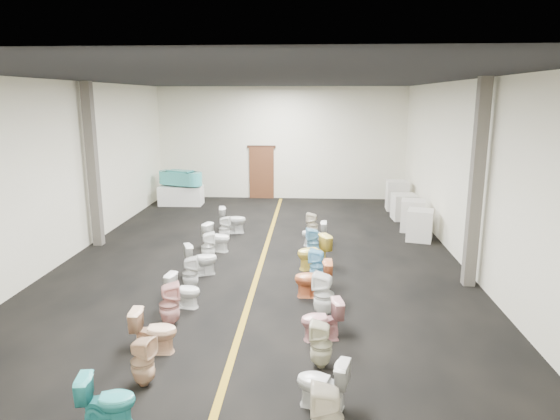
# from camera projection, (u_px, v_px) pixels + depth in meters

# --- Properties ---
(floor) EXTENTS (16.00, 16.00, 0.00)m
(floor) POSITION_uv_depth(u_px,v_px,m) (262.00, 259.00, 12.88)
(floor) COLOR black
(floor) RESTS_ON ground
(ceiling) EXTENTS (16.00, 16.00, 0.00)m
(ceiling) POSITION_uv_depth(u_px,v_px,m) (261.00, 79.00, 11.88)
(ceiling) COLOR black
(ceiling) RESTS_ON ground
(wall_back) EXTENTS (10.00, 0.00, 10.00)m
(wall_back) POSITION_uv_depth(u_px,v_px,m) (281.00, 143.00, 20.17)
(wall_back) COLOR silver
(wall_back) RESTS_ON ground
(wall_front) EXTENTS (10.00, 0.00, 10.00)m
(wall_front) POSITION_uv_depth(u_px,v_px,m) (176.00, 301.00, 4.59)
(wall_front) COLOR silver
(wall_front) RESTS_ON ground
(wall_left) EXTENTS (0.00, 16.00, 16.00)m
(wall_left) POSITION_uv_depth(u_px,v_px,m) (66.00, 171.00, 12.69)
(wall_left) COLOR silver
(wall_left) RESTS_ON ground
(wall_right) EXTENTS (0.00, 16.00, 16.00)m
(wall_right) POSITION_uv_depth(u_px,v_px,m) (467.00, 175.00, 12.07)
(wall_right) COLOR silver
(wall_right) RESTS_ON ground
(aisle_stripe) EXTENTS (0.12, 15.60, 0.01)m
(aisle_stripe) POSITION_uv_depth(u_px,v_px,m) (262.00, 259.00, 12.88)
(aisle_stripe) COLOR #9B7516
(aisle_stripe) RESTS_ON floor
(back_door) EXTENTS (1.00, 0.10, 2.10)m
(back_door) POSITION_uv_depth(u_px,v_px,m) (262.00, 173.00, 20.42)
(back_door) COLOR #562D19
(back_door) RESTS_ON floor
(door_frame) EXTENTS (1.15, 0.08, 0.10)m
(door_frame) POSITION_uv_depth(u_px,v_px,m) (261.00, 147.00, 20.19)
(door_frame) COLOR #331C11
(door_frame) RESTS_ON back_door
(column_left) EXTENTS (0.25, 0.25, 4.50)m
(column_left) POSITION_uv_depth(u_px,v_px,m) (93.00, 166.00, 13.64)
(column_left) COLOR #59544C
(column_left) RESTS_ON floor
(column_right) EXTENTS (0.25, 0.25, 4.50)m
(column_right) POSITION_uv_depth(u_px,v_px,m) (476.00, 185.00, 10.63)
(column_right) COLOR #59544C
(column_right) RESTS_ON floor
(display_table) EXTENTS (1.66, 0.86, 0.73)m
(display_table) POSITION_uv_depth(u_px,v_px,m) (181.00, 195.00, 19.28)
(display_table) COLOR white
(display_table) RESTS_ON floor
(bathtub) EXTENTS (1.77, 1.10, 0.55)m
(bathtub) POSITION_uv_depth(u_px,v_px,m) (180.00, 177.00, 19.13)
(bathtub) COLOR #3DB2B2
(bathtub) RESTS_ON display_table
(appliance_crate_a) EXTENTS (0.87, 0.87, 0.91)m
(appliance_crate_a) POSITION_uv_depth(u_px,v_px,m) (420.00, 225.00, 14.46)
(appliance_crate_a) COLOR silver
(appliance_crate_a) RESTS_ON floor
(appliance_crate_b) EXTENTS (0.84, 0.84, 0.98)m
(appliance_crate_b) POSITION_uv_depth(u_px,v_px,m) (413.00, 216.00, 15.49)
(appliance_crate_b) COLOR silver
(appliance_crate_b) RESTS_ON floor
(appliance_crate_c) EXTENTS (0.81, 0.81, 0.86)m
(appliance_crate_c) POSITION_uv_depth(u_px,v_px,m) (404.00, 207.00, 16.95)
(appliance_crate_c) COLOR silver
(appliance_crate_c) RESTS_ON floor
(appliance_crate_d) EXTENTS (0.79, 0.79, 1.08)m
(appliance_crate_d) POSITION_uv_depth(u_px,v_px,m) (397.00, 195.00, 18.36)
(appliance_crate_d) COLOR silver
(appliance_crate_d) RESTS_ON floor
(toilet_left_0) EXTENTS (0.75, 0.50, 0.71)m
(toilet_left_0) POSITION_uv_depth(u_px,v_px,m) (107.00, 400.00, 6.28)
(toilet_left_0) COLOR teal
(toilet_left_0) RESTS_ON floor
(toilet_left_1) EXTENTS (0.41, 0.40, 0.75)m
(toilet_left_1) POSITION_uv_depth(u_px,v_px,m) (143.00, 362.00, 7.16)
(toilet_left_1) COLOR #DCAF8A
(toilet_left_1) RESTS_ON floor
(toilet_left_2) EXTENTS (0.76, 0.47, 0.75)m
(toilet_left_2) POSITION_uv_depth(u_px,v_px,m) (154.00, 331.00, 8.10)
(toilet_left_2) COLOR beige
(toilet_left_2) RESTS_ON floor
(toilet_left_3) EXTENTS (0.48, 0.47, 0.82)m
(toilet_left_3) POSITION_uv_depth(u_px,v_px,m) (169.00, 304.00, 9.05)
(toilet_left_3) COLOR #DF9F9A
(toilet_left_3) RESTS_ON floor
(toilet_left_4) EXTENTS (0.72, 0.48, 0.69)m
(toilet_left_4) POSITION_uv_depth(u_px,v_px,m) (184.00, 291.00, 9.87)
(toilet_left_4) COLOR white
(toilet_left_4) RESTS_ON floor
(toilet_left_5) EXTENTS (0.40, 0.39, 0.75)m
(toilet_left_5) POSITION_uv_depth(u_px,v_px,m) (190.00, 273.00, 10.74)
(toilet_left_5) COLOR silver
(toilet_left_5) RESTS_ON floor
(toilet_left_6) EXTENTS (0.86, 0.69, 0.77)m
(toilet_left_6) POSITION_uv_depth(u_px,v_px,m) (201.00, 259.00, 11.65)
(toilet_left_6) COLOR silver
(toilet_left_6) RESTS_ON floor
(toilet_left_7) EXTENTS (0.43, 0.42, 0.76)m
(toilet_left_7) POSITION_uv_depth(u_px,v_px,m) (208.00, 247.00, 12.63)
(toilet_left_7) COLOR white
(toilet_left_7) RESTS_ON floor
(toilet_left_8) EXTENTS (0.83, 0.63, 0.75)m
(toilet_left_8) POSITION_uv_depth(u_px,v_px,m) (217.00, 237.00, 13.48)
(toilet_left_8) COLOR white
(toilet_left_8) RESTS_ON floor
(toilet_left_9) EXTENTS (0.34, 0.33, 0.72)m
(toilet_left_9) POSITION_uv_depth(u_px,v_px,m) (224.00, 229.00, 14.45)
(toilet_left_9) COLOR white
(toilet_left_9) RESTS_ON floor
(toilet_left_10) EXTENTS (0.87, 0.58, 0.82)m
(toilet_left_10) POSITION_uv_depth(u_px,v_px,m) (233.00, 220.00, 15.26)
(toilet_left_10) COLOR silver
(toilet_left_10) RESTS_ON floor
(toilet_right_0) EXTENTS (0.40, 0.39, 0.86)m
(toilet_right_0) POSITION_uv_depth(u_px,v_px,m) (327.00, 419.00, 5.80)
(toilet_right_0) COLOR beige
(toilet_right_0) RESTS_ON floor
(toilet_right_1) EXTENTS (0.79, 0.58, 0.72)m
(toilet_right_1) POSITION_uv_depth(u_px,v_px,m) (322.00, 383.00, 6.65)
(toilet_right_1) COLOR silver
(toilet_right_1) RESTS_ON floor
(toilet_right_2) EXTENTS (0.38, 0.37, 0.75)m
(toilet_right_2) POSITION_uv_depth(u_px,v_px,m) (321.00, 345.00, 7.65)
(toilet_right_2) COLOR beige
(toilet_right_2) RESTS_ON floor
(toilet_right_3) EXTENTS (0.78, 0.54, 0.72)m
(toilet_right_3) POSITION_uv_depth(u_px,v_px,m) (322.00, 320.00, 8.52)
(toilet_right_3) COLOR #D38E91
(toilet_right_3) RESTS_ON floor
(toilet_right_4) EXTENTS (0.48, 0.47, 0.86)m
(toilet_right_4) POSITION_uv_depth(u_px,v_px,m) (324.00, 295.00, 9.44)
(toilet_right_4) COLOR white
(toilet_right_4) RESTS_ON floor
(toilet_right_5) EXTENTS (0.79, 0.46, 0.79)m
(toilet_right_5) POSITION_uv_depth(u_px,v_px,m) (313.00, 279.00, 10.36)
(toilet_right_5) COLOR #D86F3E
(toilet_right_5) RESTS_ON floor
(toilet_right_6) EXTENTS (0.43, 0.43, 0.79)m
(toilet_right_6) POSITION_uv_depth(u_px,v_px,m) (317.00, 266.00, 11.11)
(toilet_right_6) COLOR #7AC9F1
(toilet_right_6) RESTS_ON floor
(toilet_right_7) EXTENTS (0.93, 0.76, 0.83)m
(toilet_right_7) POSITION_uv_depth(u_px,v_px,m) (313.00, 252.00, 12.06)
(toilet_right_7) COLOR #F0D250
(toilet_right_7) RESTS_ON floor
(toilet_right_8) EXTENTS (0.41, 0.41, 0.79)m
(toilet_right_8) POSITION_uv_depth(u_px,v_px,m) (313.00, 243.00, 12.92)
(toilet_right_8) COLOR #7BBDDE
(toilet_right_8) RESTS_ON floor
(toilet_right_9) EXTENTS (0.70, 0.41, 0.70)m
(toilet_right_9) POSITION_uv_depth(u_px,v_px,m) (314.00, 234.00, 13.95)
(toilet_right_9) COLOR white
(toilet_right_9) RESTS_ON floor
(toilet_right_10) EXTENTS (0.39, 0.39, 0.74)m
(toilet_right_10) POSITION_uv_depth(u_px,v_px,m) (312.00, 225.00, 14.81)
(toilet_right_10) COLOR beige
(toilet_right_10) RESTS_ON floor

